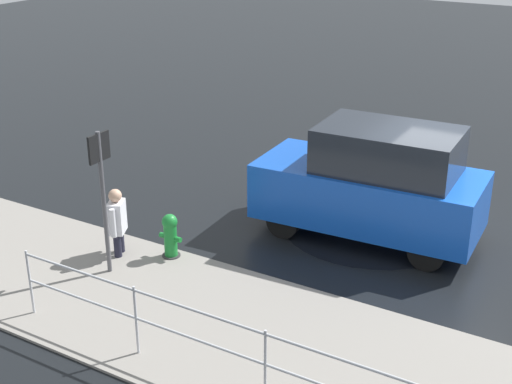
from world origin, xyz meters
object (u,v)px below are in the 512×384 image
object	(u,v)px
pedestrian	(117,219)
sign_post	(102,183)
moving_hatchback	(373,183)
fire_hydrant	(170,237)

from	to	relation	value
pedestrian	sign_post	size ratio (longest dim) A/B	0.51
moving_hatchback	pedestrian	world-z (taller)	moving_hatchback
pedestrian	sign_post	xyz separation A→B (m)	(-0.25, 0.54, 0.90)
moving_hatchback	sign_post	xyz separation A→B (m)	(3.12, 3.39, 0.55)
pedestrian	sign_post	world-z (taller)	sign_post
moving_hatchback	pedestrian	size ratio (longest dim) A/B	3.27
sign_post	pedestrian	bearing A→B (deg)	-64.80
fire_hydrant	pedestrian	distance (m)	0.93
moving_hatchback	sign_post	bearing A→B (deg)	47.39
fire_hydrant	pedestrian	xyz separation A→B (m)	(0.80, 0.38, 0.28)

